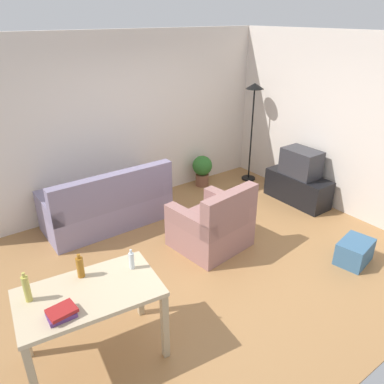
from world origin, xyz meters
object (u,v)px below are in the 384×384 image
Objects in this scene: tv at (301,163)px; desk at (90,301)px; torchiere_lamp at (253,106)px; tv_stand at (298,188)px; armchair at (213,226)px; bottle_amber at (80,267)px; couch at (108,206)px; bottle_squat at (27,288)px; book_stack at (61,313)px; storage_box at (354,252)px; bottle_clear at (132,260)px; potted_plant at (202,169)px.

desk is (-4.03, -1.01, -0.05)m from tv.
tv is 0.33× the size of torchiere_lamp.
tv reaches higher than tv_stand.
armchair reaches higher than desk.
tv and armchair have the same top height.
couch is at bearing 60.43° from bottle_amber.
book_stack is (0.16, -0.34, -0.09)m from bottle_squat.
couch is at bearing 128.01° from storage_box.
bottle_clear is at bearing 104.82° from tv.
potted_plant is at bearing 31.58° from tv.
potted_plant is (2.00, 0.31, 0.02)m from couch.
desk is at bearing 170.35° from storage_box.
desk reaches higher than potted_plant.
potted_plant reaches higher than tv_stand.
desk is at bearing -96.97° from bottle_amber.
armchair is 1.83m from storage_box.
desk is 6.21× the size of bottle_clear.
tv_stand is 0.61× the size of torchiere_lamp.
bottle_clear is (-2.68, -2.41, 0.52)m from potted_plant.
potted_plant is 4.34m from book_stack.
potted_plant reaches higher than storage_box.
couch is at bearing 68.28° from tv_stand.
potted_plant is 0.57× the size of armchair.
torchiere_lamp is 7.94× the size of book_stack.
potted_plant is at bearing 45.34° from desk.
bottle_squat is (-4.47, -0.83, 0.18)m from tv.
tv is at bearing 21.05° from desk.
torchiere_lamp is 4.65m from desk.
torchiere_lamp is at bearing 24.15° from bottle_squat.
bottle_amber is (-4.00, -0.79, 0.62)m from tv_stand.
bottle_amber is (-4.00, -1.95, -0.55)m from torchiere_lamp.
tv is 4.16m from desk.
tv_stand is 1.66m from torchiere_lamp.
potted_plant is (3.13, 2.48, -0.32)m from desk.
couch is 3.12m from tv_stand.
bottle_squat is (-2.45, -0.61, 0.56)m from armchair.
bottle_amber reaches higher than storage_box.
armchair is at bearing 96.46° from tv_stand.
storage_box is 3.62m from book_stack.
desk is at bearing -141.59° from potted_plant.
torchiere_lamp is at bearing -18.40° from potted_plant.
bottle_clear reaches higher than tv.
potted_plant is 3.04m from storage_box.
potted_plant is at bearing 92.39° from storage_box.
couch reaches higher than book_stack.
bottle_clear is at bearing -20.80° from bottle_amber.
desk is 2.19m from armchair.
book_stack is at bearing 105.18° from tv.
tv is 2.07m from armchair.
bottle_amber is at bearing 101.10° from tv.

